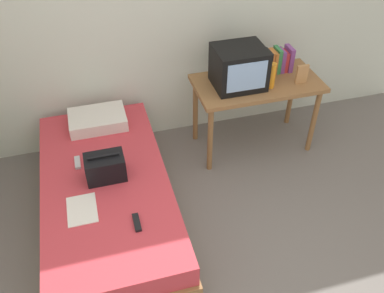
% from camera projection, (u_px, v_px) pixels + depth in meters
% --- Properties ---
extents(ground_plane, '(8.00, 8.00, 0.00)m').
position_uv_depth(ground_plane, '(239.00, 285.00, 3.03)').
color(ground_plane, slate).
extents(wall_back, '(5.20, 0.10, 2.60)m').
position_uv_depth(wall_back, '(169.00, 8.00, 3.68)').
color(wall_back, silver).
rests_on(wall_back, ground).
extents(bed, '(1.00, 2.00, 0.45)m').
position_uv_depth(bed, '(108.00, 199.00, 3.38)').
color(bed, olive).
rests_on(bed, ground).
extents(desk, '(1.16, 0.60, 0.73)m').
position_uv_depth(desk, '(256.00, 90.00, 3.87)').
color(desk, olive).
rests_on(desk, ground).
extents(tv, '(0.44, 0.39, 0.36)m').
position_uv_depth(tv, '(239.00, 67.00, 3.65)').
color(tv, black).
rests_on(tv, desk).
extents(water_bottle, '(0.08, 0.08, 0.23)m').
position_uv_depth(water_bottle, '(271.00, 76.00, 3.66)').
color(water_bottle, orange).
rests_on(water_bottle, desk).
extents(book_row, '(0.24, 0.15, 0.24)m').
position_uv_depth(book_row, '(279.00, 60.00, 3.89)').
color(book_row, black).
rests_on(book_row, desk).
extents(picture_frame, '(0.11, 0.02, 0.18)m').
position_uv_depth(picture_frame, '(302.00, 74.00, 3.74)').
color(picture_frame, '#B27F4C').
rests_on(picture_frame, desk).
extents(pillow, '(0.50, 0.36, 0.11)m').
position_uv_depth(pillow, '(98.00, 120.00, 3.74)').
color(pillow, silver).
rests_on(pillow, bed).
extents(handbag, '(0.30, 0.20, 0.22)m').
position_uv_depth(handbag, '(105.00, 167.00, 3.19)').
color(handbag, black).
rests_on(handbag, bed).
extents(magazine, '(0.21, 0.29, 0.01)m').
position_uv_depth(magazine, '(82.00, 210.00, 2.99)').
color(magazine, white).
rests_on(magazine, bed).
extents(remote_dark, '(0.04, 0.16, 0.02)m').
position_uv_depth(remote_dark, '(137.00, 222.00, 2.89)').
color(remote_dark, black).
rests_on(remote_dark, bed).
extents(remote_silver, '(0.04, 0.14, 0.02)m').
position_uv_depth(remote_silver, '(78.00, 163.00, 3.37)').
color(remote_silver, '#B7B7BC').
rests_on(remote_silver, bed).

